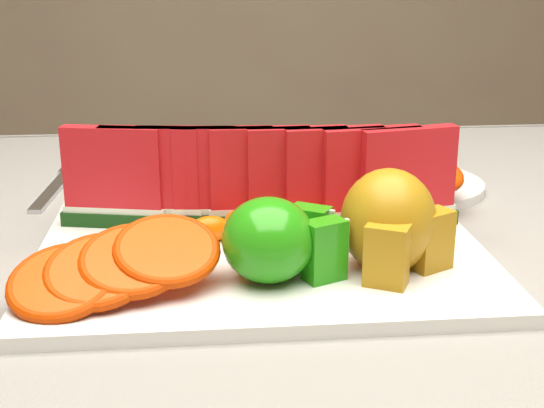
# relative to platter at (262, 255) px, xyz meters

# --- Properties ---
(table) EXTENTS (1.40, 0.90, 0.75)m
(table) POSITION_rel_platter_xyz_m (-0.01, 0.01, -0.11)
(table) COLOR #45291B
(table) RESTS_ON ground
(tablecloth) EXTENTS (1.53, 1.03, 0.20)m
(tablecloth) POSITION_rel_platter_xyz_m (-0.01, 0.01, -0.05)
(tablecloth) COLOR gray
(tablecloth) RESTS_ON table
(platter) EXTENTS (0.40, 0.30, 0.01)m
(platter) POSITION_rel_platter_xyz_m (0.00, 0.00, 0.00)
(platter) COLOR silver
(platter) RESTS_ON tablecloth
(apple_cluster) EXTENTS (0.10, 0.09, 0.07)m
(apple_cluster) POSITION_rel_platter_xyz_m (0.01, -0.06, 0.04)
(apple_cluster) COLOR #367716
(apple_cluster) RESTS_ON platter
(pear_cluster) EXTENTS (0.10, 0.10, 0.09)m
(pear_cluster) POSITION_rel_platter_xyz_m (0.10, -0.05, 0.04)
(pear_cluster) COLOR #AF970E
(pear_cluster) RESTS_ON platter
(side_plate) EXTENTS (0.22, 0.22, 0.01)m
(side_plate) POSITION_rel_platter_xyz_m (0.19, 0.21, -0.00)
(side_plate) COLOR silver
(side_plate) RESTS_ON tablecloth
(fork) EXTENTS (0.03, 0.20, 0.00)m
(fork) POSITION_rel_platter_xyz_m (-0.23, 0.25, -0.00)
(fork) COLOR silver
(fork) RESTS_ON tablecloth
(watermelon_row) EXTENTS (0.39, 0.07, 0.10)m
(watermelon_row) POSITION_rel_platter_xyz_m (0.00, 0.06, 0.05)
(watermelon_row) COLOR #103812
(watermelon_row) RESTS_ON platter
(orange_fan_front) EXTENTS (0.18, 0.12, 0.05)m
(orange_fan_front) POSITION_rel_platter_xyz_m (-0.12, -0.08, 0.03)
(orange_fan_front) COLOR #C63600
(orange_fan_front) RESTS_ON platter
(orange_fan_back) EXTENTS (0.39, 0.12, 0.05)m
(orange_fan_back) POSITION_rel_platter_xyz_m (0.04, 0.13, 0.03)
(orange_fan_back) COLOR #C63600
(orange_fan_back) RESTS_ON platter
(tangerine_segments) EXTENTS (0.24, 0.07, 0.02)m
(tangerine_segments) POSITION_rel_platter_xyz_m (0.03, 0.02, 0.02)
(tangerine_segments) COLOR orange
(tangerine_segments) RESTS_ON platter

